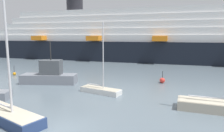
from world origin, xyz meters
The scene contains 8 objects.
ground_plane centered at (0.00, 0.00, 0.00)m, with size 600.00×600.00×0.00m, color slate.
sailboat_0 centered at (-1.01, 9.73, 0.41)m, with size 5.24×2.36×8.28m.
sailboat_1 centered at (11.29, 7.71, 0.57)m, with size 7.02×2.17×10.94m.
sailboat_2 centered at (-4.80, -0.11, 0.64)m, with size 7.42×3.84×13.71m.
fishing_boat_0 centered at (-9.72, 11.83, 1.18)m, with size 8.05×4.36×6.07m.
channel_buoy_0 centered at (5.41, 17.40, 0.39)m, with size 0.78×0.78×1.75m.
channel_buoy_1 centered at (-19.22, 14.80, 0.29)m, with size 0.53×0.53×1.59m.
cruise_ship centered at (-6.03, 43.54, 5.98)m, with size 95.80×18.10×18.59m.
Camera 1 is at (8.03, -11.75, 6.75)m, focal length 32.32 mm.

